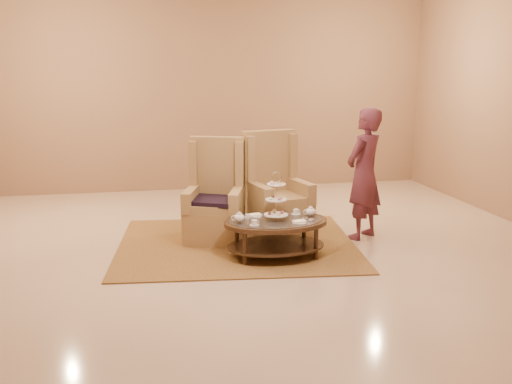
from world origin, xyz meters
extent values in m
plane|color=beige|center=(0.00, 0.00, 0.00)|extent=(8.00, 8.00, 0.00)
cube|color=silver|center=(0.00, 0.00, 0.00)|extent=(8.00, 8.00, 0.02)
cube|color=#926B4F|center=(0.00, 4.00, 1.75)|extent=(8.00, 0.04, 3.50)
cube|color=olive|center=(-0.14, 0.47, 0.01)|extent=(3.23, 2.79, 0.02)
cylinder|color=black|center=(-0.18, -0.34, 0.20)|extent=(0.05, 0.05, 0.41)
cylinder|color=black|center=(0.67, -0.31, 0.20)|extent=(0.05, 0.05, 0.41)
cylinder|color=black|center=(-0.20, 0.11, 0.20)|extent=(0.05, 0.05, 0.41)
cylinder|color=black|center=(0.65, 0.14, 0.20)|extent=(0.05, 0.05, 0.41)
cylinder|color=silver|center=(0.24, -0.10, 0.72)|extent=(0.01, 0.01, 0.51)
torus|color=silver|center=(0.24, -0.10, 0.97)|extent=(0.13, 0.01, 0.13)
cylinder|color=silver|center=(0.24, -0.10, 0.53)|extent=(0.30, 0.30, 0.01)
cylinder|color=silver|center=(0.24, -0.10, 0.71)|extent=(0.27, 0.27, 0.01)
cylinder|color=silver|center=(0.24, -0.10, 0.89)|extent=(0.23, 0.23, 0.01)
cylinder|color=#B75E67|center=(0.31, -0.10, 0.55)|extent=(0.04, 0.04, 0.03)
cylinder|color=tan|center=(0.23, -0.02, 0.55)|extent=(0.04, 0.04, 0.03)
cylinder|color=#5A301F|center=(0.16, -0.10, 0.55)|extent=(0.04, 0.04, 0.03)
cylinder|color=beige|center=(0.24, -0.18, 0.55)|extent=(0.04, 0.04, 0.03)
ellipsoid|color=tan|center=(0.30, -0.08, 0.73)|extent=(0.05, 0.05, 0.03)
ellipsoid|color=#5A301F|center=(0.21, -0.03, 0.73)|extent=(0.05, 0.05, 0.03)
ellipsoid|color=beige|center=(0.17, -0.12, 0.73)|extent=(0.05, 0.05, 0.03)
ellipsoid|color=#B75E67|center=(0.26, -0.17, 0.73)|extent=(0.05, 0.05, 0.03)
cube|color=#5A301F|center=(0.29, -0.06, 0.91)|extent=(0.05, 0.03, 0.02)
cube|color=beige|center=(0.20, -0.05, 0.91)|extent=(0.05, 0.03, 0.02)
cube|color=#B75E67|center=(0.19, -0.14, 0.91)|extent=(0.05, 0.03, 0.02)
cube|color=tan|center=(0.27, -0.15, 0.91)|extent=(0.05, 0.03, 0.02)
ellipsoid|color=silver|center=(-0.21, -0.14, 0.52)|extent=(0.13, 0.13, 0.10)
cylinder|color=silver|center=(-0.21, -0.14, 0.57)|extent=(0.06, 0.06, 0.01)
sphere|color=silver|center=(-0.21, -0.14, 0.58)|extent=(0.02, 0.02, 0.02)
cone|color=silver|center=(-0.13, -0.14, 0.53)|extent=(0.08, 0.03, 0.05)
torus|color=silver|center=(-0.27, -0.14, 0.52)|extent=(0.07, 0.02, 0.07)
ellipsoid|color=silver|center=(0.68, -0.03, 0.52)|extent=(0.13, 0.13, 0.10)
cylinder|color=silver|center=(0.68, -0.03, 0.57)|extent=(0.06, 0.06, 0.01)
sphere|color=silver|center=(0.68, -0.03, 0.58)|extent=(0.02, 0.02, 0.02)
cone|color=silver|center=(0.76, -0.03, 0.53)|extent=(0.08, 0.03, 0.05)
torus|color=silver|center=(0.62, -0.03, 0.52)|extent=(0.07, 0.02, 0.07)
cylinder|color=silver|center=(-0.06, -0.30, 0.47)|extent=(0.12, 0.12, 0.01)
cylinder|color=silver|center=(-0.06, -0.30, 0.50)|extent=(0.07, 0.07, 0.06)
torus|color=silver|center=(-0.02, -0.29, 0.50)|extent=(0.04, 0.01, 0.04)
cylinder|color=silver|center=(0.53, 0.10, 0.47)|extent=(0.12, 0.12, 0.01)
cylinder|color=silver|center=(0.53, 0.10, 0.50)|extent=(0.07, 0.07, 0.06)
torus|color=silver|center=(0.57, 0.10, 0.50)|extent=(0.04, 0.01, 0.04)
cylinder|color=silver|center=(0.02, 0.10, 0.47)|extent=(0.17, 0.17, 0.01)
cube|color=white|center=(0.02, 0.10, 0.48)|extent=(0.16, 0.13, 0.02)
cylinder|color=silver|center=(0.47, -0.29, 0.47)|extent=(0.17, 0.17, 0.01)
cube|color=white|center=(0.47, -0.29, 0.48)|extent=(0.16, 0.13, 0.02)
cylinder|color=silver|center=(-0.09, -0.01, 0.50)|extent=(0.05, 0.05, 0.06)
cylinder|color=silver|center=(0.63, -0.23, 0.47)|extent=(0.06, 0.06, 0.01)
cylinder|color=#B75E67|center=(0.63, -0.23, 0.48)|extent=(0.04, 0.04, 0.01)
cylinder|color=silver|center=(0.58, -0.14, 0.47)|extent=(0.06, 0.06, 0.01)
cylinder|color=#5A301F|center=(0.58, -0.14, 0.48)|extent=(0.04, 0.04, 0.01)
cylinder|color=silver|center=(-0.16, 0.07, 0.47)|extent=(0.06, 0.06, 0.01)
cylinder|color=beige|center=(-0.16, 0.07, 0.48)|extent=(0.04, 0.04, 0.01)
cube|color=#A4804D|center=(-0.40, 0.71, 0.22)|extent=(0.89, 0.89, 0.43)
cube|color=#A4804D|center=(-0.41, 0.66, 0.48)|extent=(0.76, 0.76, 0.10)
cube|color=#A4804D|center=(-0.31, 1.00, 0.67)|extent=(0.73, 0.34, 1.33)
cube|color=#A4804D|center=(-0.62, 1.05, 0.97)|extent=(0.16, 0.25, 0.61)
cube|color=#A4804D|center=(-0.03, 0.87, 0.97)|extent=(0.16, 0.25, 0.61)
cube|color=#A4804D|center=(-0.70, 0.75, 0.56)|extent=(0.30, 0.65, 0.27)
cube|color=#A4804D|center=(-0.13, 0.58, 0.56)|extent=(0.30, 0.65, 0.27)
cube|color=black|center=(-0.42, 0.63, 0.55)|extent=(0.73, 0.70, 0.06)
cube|color=#A4804D|center=(0.49, 0.84, 0.22)|extent=(0.90, 0.90, 0.45)
cube|color=#A4804D|center=(0.50, 0.79, 0.50)|extent=(0.76, 0.76, 0.11)
cube|color=#A4804D|center=(0.42, 1.14, 0.69)|extent=(0.76, 0.32, 1.39)
cube|color=#A4804D|center=(0.11, 1.03, 1.01)|extent=(0.16, 0.25, 0.64)
cube|color=#A4804D|center=(0.74, 1.17, 1.01)|extent=(0.16, 0.25, 0.64)
cube|color=#A4804D|center=(0.20, 0.72, 0.59)|extent=(0.28, 0.68, 0.28)
cube|color=#A4804D|center=(0.80, 0.86, 0.59)|extent=(0.28, 0.68, 0.28)
imported|color=#562532|center=(1.55, 0.46, 0.86)|extent=(0.75, 0.71, 1.73)
camera|label=1|loc=(-1.26, -6.44, 2.23)|focal=40.00mm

